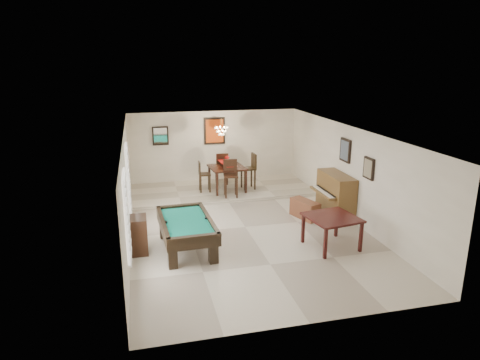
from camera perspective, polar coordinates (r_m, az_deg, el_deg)
name	(u,v)px	position (r m, az deg, el deg)	size (l,w,h in m)	color
ground_plane	(245,227)	(11.58, 0.70, -6.32)	(6.00, 9.00, 0.02)	beige
wall_back	(215,147)	(15.43, -3.41, 4.38)	(6.00, 0.04, 2.60)	silver
wall_front	(314,254)	(7.15, 9.78, -9.72)	(6.00, 0.04, 2.60)	silver
wall_left	(127,188)	(10.84, -14.84, -1.09)	(0.04, 9.00, 2.60)	silver
wall_right	(350,174)	(12.22, 14.49, 0.83)	(0.04, 9.00, 2.60)	silver
ceiling	(246,131)	(10.87, 0.75, 6.53)	(6.00, 9.00, 0.04)	white
dining_step	(222,190)	(14.55, -2.45, -1.37)	(6.00, 2.50, 0.12)	beige
window_left_front	(127,215)	(8.71, -14.88, -4.55)	(0.06, 1.00, 1.70)	white
window_left_rear	(128,178)	(11.39, -14.69, 0.25)	(0.06, 1.00, 1.70)	white
pool_table	(187,235)	(10.23, -7.13, -7.29)	(1.17, 2.15, 0.72)	black
square_table	(331,232)	(10.50, 12.08, -6.76)	(1.12, 1.12, 0.77)	black
upright_piano	(331,196)	(12.40, 12.02, -2.05)	(0.84, 1.50, 1.25)	brown
piano_bench	(305,209)	(12.27, 8.64, -3.87)	(0.36, 0.93, 0.52)	brown
apothecary_chest	(139,235)	(10.24, -13.33, -7.14)	(0.39, 0.58, 0.87)	black
dining_table	(227,177)	(14.22, -1.72, 0.43)	(1.12, 1.12, 0.93)	black
flower_vase	(227,160)	(14.08, -1.74, 2.75)	(0.15, 0.15, 0.25)	red
dining_chair_south	(231,179)	(13.51, -1.24, 0.17)	(0.44, 0.44, 1.18)	black
dining_chair_north	(221,168)	(14.95, -2.49, 1.59)	(0.42, 0.42, 1.13)	black
dining_chair_west	(205,177)	(14.13, -4.73, 0.46)	(0.37, 0.37, 1.01)	black
dining_chair_east	(248,171)	(14.36, 1.09, 1.17)	(0.45, 0.45, 1.20)	black
chandelier	(221,128)	(14.01, -2.51, 6.96)	(0.44, 0.44, 0.60)	#FFE5B2
back_painting	(215,131)	(15.29, -3.42, 6.55)	(0.75, 0.06, 0.95)	#D84C14
back_mirror	(160,136)	(15.09, -10.57, 5.81)	(0.55, 0.06, 0.65)	white
right_picture_upper	(345,150)	(12.32, 13.87, 3.87)	(0.06, 0.55, 0.65)	slate
right_picture_lower	(369,168)	(11.26, 16.80, 1.50)	(0.06, 0.45, 0.55)	gray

